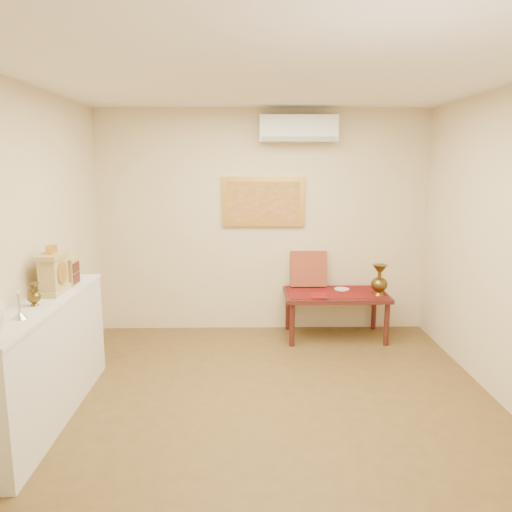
{
  "coord_description": "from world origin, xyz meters",
  "views": [
    {
      "loc": [
        -0.19,
        -3.82,
        2.06
      ],
      "look_at": [
        -0.11,
        1.15,
        1.13
      ],
      "focal_mm": 35.0,
      "sensor_mm": 36.0,
      "label": 1
    }
  ],
  "objects_px": {
    "wooden_chest": "(68,271)",
    "mantel_clock": "(53,273)",
    "display_ledge": "(45,361)",
    "brass_urn_tall": "(380,277)",
    "low_table": "(336,298)"
  },
  "relations": [
    {
      "from": "low_table",
      "to": "mantel_clock",
      "type": "bearing_deg",
      "value": -149.15
    },
    {
      "from": "mantel_clock",
      "to": "display_ledge",
      "type": "bearing_deg",
      "value": -91.04
    },
    {
      "from": "brass_urn_tall",
      "to": "mantel_clock",
      "type": "distance_m",
      "value": 3.49
    },
    {
      "from": "display_ledge",
      "to": "brass_urn_tall",
      "type": "bearing_deg",
      "value": 28.96
    },
    {
      "from": "brass_urn_tall",
      "to": "low_table",
      "type": "relative_size",
      "value": 0.36
    },
    {
      "from": "wooden_chest",
      "to": "mantel_clock",
      "type": "bearing_deg",
      "value": -92.47
    },
    {
      "from": "brass_urn_tall",
      "to": "mantel_clock",
      "type": "height_order",
      "value": "mantel_clock"
    },
    {
      "from": "display_ledge",
      "to": "mantel_clock",
      "type": "bearing_deg",
      "value": 88.96
    },
    {
      "from": "display_ledge",
      "to": "mantel_clock",
      "type": "distance_m",
      "value": 0.72
    },
    {
      "from": "low_table",
      "to": "display_ledge",
      "type": "bearing_deg",
      "value": -144.9
    },
    {
      "from": "display_ledge",
      "to": "wooden_chest",
      "type": "distance_m",
      "value": 0.84
    },
    {
      "from": "display_ledge",
      "to": "mantel_clock",
      "type": "height_order",
      "value": "mantel_clock"
    },
    {
      "from": "brass_urn_tall",
      "to": "display_ledge",
      "type": "relative_size",
      "value": 0.21
    },
    {
      "from": "brass_urn_tall",
      "to": "low_table",
      "type": "height_order",
      "value": "brass_urn_tall"
    },
    {
      "from": "wooden_chest",
      "to": "low_table",
      "type": "bearing_deg",
      "value": 26.09
    }
  ]
}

